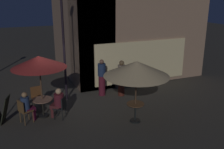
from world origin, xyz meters
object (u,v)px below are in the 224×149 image
Objects in this scene: cafe_table_0 at (135,109)px; patron_seated_0 at (58,101)px; cafe_table_1 at (43,104)px; cafe_chair_1 at (37,96)px; street_lamp_near_corner at (63,23)px; patron_standing_3 at (121,78)px; patio_umbrella_1 at (39,62)px; patron_seated_1 at (27,105)px; cafe_chair_2 at (24,109)px; patron_standing_2 at (102,78)px; cafe_chair_0 at (62,106)px; patio_umbrella_0 at (137,69)px; menu_sandwich_board at (0,110)px.

cafe_table_0 is 2.91m from patron_seated_0.
cafe_table_0 and cafe_table_1 have the same top height.
cafe_chair_1 is (-3.22, 2.57, 0.06)m from cafe_table_0.
street_lamp_near_corner is 2.83× the size of patron_standing_3.
patio_umbrella_1 reaches higher than patron_seated_1.
cafe_chair_2 is 1.24m from patron_seated_0.
street_lamp_near_corner is 3.41m from cafe_table_1.
patron_standing_2 is (2.33, 1.57, 0.17)m from patron_seated_0.
street_lamp_near_corner is at bearing -177.80° from patron_standing_3.
patron_standing_3 reaches higher than cafe_chair_0.
patron_seated_1 is at bearing 28.87° from patron_seated_0.
cafe_table_0 is 0.60× the size of patron_seated_0.
patio_umbrella_1 is at bearing 151.35° from patio_umbrella_0.
menu_sandwich_board is 5.15m from patio_umbrella_0.
patron_seated_1 is (-0.57, -0.25, 0.14)m from cafe_table_1.
patio_umbrella_0 is 1.39× the size of patron_standing_3.
patron_seated_0 is at bearing 152.59° from cafe_table_0.
cafe_table_1 is 0.44× the size of patron_standing_2.
cafe_chair_1 is at bearing -165.78° from patron_standing_3.
menu_sandwich_board is 0.85× the size of patron_seated_1.
patio_umbrella_1 is (1.50, -0.06, 1.65)m from menu_sandwich_board.
cafe_table_1 is at bearing -152.30° from patron_standing_3.
patio_umbrella_0 reaches higher than patron_standing_3.
menu_sandwich_board is 1.12× the size of cafe_chair_2.
cafe_chair_0 is at bearing -32.23° from patron_seated_1.
cafe_chair_1 is at bearing 141.42° from cafe_table_0.
patron_seated_0 is (0.52, -0.36, -1.48)m from patio_umbrella_1.
patio_umbrella_1 is 1.99× the size of patron_seated_0.
patio_umbrella_1 is 1.82m from cafe_chair_0.
street_lamp_near_corner is 2.22m from patio_umbrella_1.
menu_sandwich_board is 4.92m from cafe_table_0.
patron_seated_0 is at bearing -28.73° from patron_standing_2.
menu_sandwich_board reaches higher than cafe_table_0.
patio_umbrella_1 is at bearing -131.15° from street_lamp_near_corner.
patio_umbrella_1 reaches higher than patio_umbrella_0.
cafe_chair_0 is at bearing 4.41° from menu_sandwich_board.
street_lamp_near_corner is 3.99× the size of patron_seated_1.
cafe_chair_2 is 0.53× the size of patron_standing_2.
street_lamp_near_corner is 3.95× the size of patron_seated_0.
cafe_chair_0 is 1.23m from patron_seated_1.
patron_seated_0 reaches higher than patron_seated_1.
menu_sandwich_board is at bearing -67.35° from cafe_chair_1.
cafe_chair_1 is 1.40m from patron_seated_0.
cafe_table_0 is 0.30× the size of patio_umbrella_1.
patio_umbrella_1 reaches higher than patron_seated_0.
menu_sandwich_board is 1.60m from cafe_chair_1.
patron_standing_2 is (2.21, 1.65, 0.34)m from cafe_chair_0.
patron_seated_0 is at bearing 152.59° from patio_umbrella_0.
cafe_table_0 is at bearing 43.20° from cafe_chair_1.
street_lamp_near_corner reaches higher than cafe_table_0.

